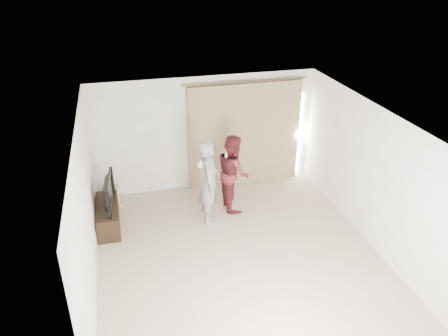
{
  "coord_description": "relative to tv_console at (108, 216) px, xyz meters",
  "views": [
    {
      "loc": [
        -1.83,
        -6.13,
        5.01
      ],
      "look_at": [
        0.03,
        1.2,
        1.18
      ],
      "focal_mm": 35.0,
      "sensor_mm": 36.0,
      "label": 1
    }
  ],
  "objects": [
    {
      "name": "floor",
      "position": [
        2.27,
        -1.54,
        -0.24
      ],
      "size": [
        5.5,
        5.5,
        0.0
      ],
      "primitive_type": "plane",
      "color": "#BFAA8F",
      "rests_on": "ground"
    },
    {
      "name": "wall_back",
      "position": [
        2.27,
        1.21,
        1.06
      ],
      "size": [
        5.0,
        0.04,
        2.6
      ],
      "primitive_type": "cube",
      "color": "white",
      "rests_on": "ground"
    },
    {
      "name": "wall_left",
      "position": [
        -0.23,
        -1.54,
        1.06
      ],
      "size": [
        0.04,
        5.5,
        2.6
      ],
      "color": "white",
      "rests_on": "ground"
    },
    {
      "name": "ceiling",
      "position": [
        2.27,
        -1.54,
        2.36
      ],
      "size": [
        5.0,
        5.5,
        0.01
      ],
      "primitive_type": "cube",
      "color": "silver",
      "rests_on": "wall_back"
    },
    {
      "name": "curtain",
      "position": [
        3.18,
        1.14,
        0.97
      ],
      "size": [
        2.8,
        0.11,
        2.46
      ],
      "color": "tan",
      "rests_on": "ground"
    },
    {
      "name": "tv_console",
      "position": [
        0.0,
        0.0,
        0.0
      ],
      "size": [
        0.43,
        1.23,
        0.47
      ],
      "primitive_type": "cube",
      "color": "black",
      "rests_on": "ground"
    },
    {
      "name": "tv",
      "position": [
        0.0,
        0.0,
        0.54
      ],
      "size": [
        0.23,
        1.05,
        0.6
      ],
      "primitive_type": "imported",
      "rotation": [
        0.0,
        0.0,
        1.48
      ],
      "color": "black",
      "rests_on": "tv_console"
    },
    {
      "name": "scratching_post",
      "position": [
        0.16,
        0.84,
        -0.06
      ],
      "size": [
        0.33,
        0.33,
        0.45
      ],
      "color": "tan",
      "rests_on": "ground"
    },
    {
      "name": "person_man",
      "position": [
        2.01,
        -0.3,
        0.65
      ],
      "size": [
        0.58,
        0.73,
        1.77
      ],
      "color": "gray",
      "rests_on": "ground"
    },
    {
      "name": "person_woman",
      "position": [
        2.61,
        0.12,
        0.59
      ],
      "size": [
        0.63,
        0.81,
        1.65
      ],
      "color": "#571B20",
      "rests_on": "ground"
    }
  ]
}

